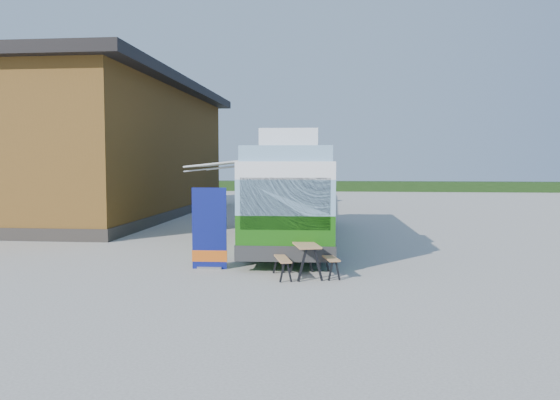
# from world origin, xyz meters

# --- Properties ---
(ground) EXTENTS (100.00, 100.00, 0.00)m
(ground) POSITION_xyz_m (0.00, 0.00, 0.00)
(ground) COLOR #BCB7AD
(ground) RESTS_ON ground
(barn) EXTENTS (9.60, 21.20, 7.50)m
(barn) POSITION_xyz_m (-10.50, 10.00, 3.59)
(barn) COLOR brown
(barn) RESTS_ON ground
(hedge) EXTENTS (40.00, 3.00, 1.00)m
(hedge) POSITION_xyz_m (8.00, 38.00, 0.50)
(hedge) COLOR #264419
(hedge) RESTS_ON ground
(bus) EXTENTS (3.12, 13.20, 4.04)m
(bus) POSITION_xyz_m (0.57, 1.34, 1.93)
(bus) COLOR #1E6E12
(bus) RESTS_ON ground
(awning) EXTENTS (3.02, 4.77, 0.55)m
(awning) POSITION_xyz_m (-1.79, 1.55, 2.94)
(awning) COLOR white
(awning) RESTS_ON ground
(banner) EXTENTS (1.01, 0.20, 2.32)m
(banner) POSITION_xyz_m (-1.46, -4.65, 0.95)
(banner) COLOR navy
(banner) RESTS_ON ground
(picnic_table) EXTENTS (1.85, 1.73, 0.88)m
(picnic_table) POSITION_xyz_m (1.32, -5.42, 0.66)
(picnic_table) COLOR tan
(picnic_table) RESTS_ON ground
(person_a) EXTENTS (0.83, 0.67, 1.98)m
(person_a) POSITION_xyz_m (0.57, 8.62, 0.99)
(person_a) COLOR #999999
(person_a) RESTS_ON ground
(person_b) EXTENTS (1.01, 1.03, 1.68)m
(person_b) POSITION_xyz_m (0.28, 9.80, 0.84)
(person_b) COLOR #999999
(person_b) RESTS_ON ground
(slurry_tanker) EXTENTS (3.48, 6.22, 2.42)m
(slurry_tanker) POSITION_xyz_m (-1.08, 18.85, 1.39)
(slurry_tanker) COLOR #167D1A
(slurry_tanker) RESTS_ON ground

